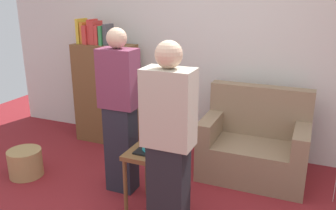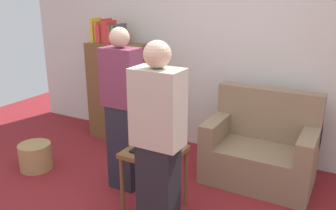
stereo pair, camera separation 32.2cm
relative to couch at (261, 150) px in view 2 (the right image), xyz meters
name	(u,v)px [view 2 (the right image)]	position (x,y,z in m)	size (l,w,h in m)	color
wall_back	(225,43)	(-0.66, 0.57, 1.01)	(6.00, 0.10, 2.70)	silver
couch	(261,150)	(0.00, 0.00, 0.00)	(1.10, 0.70, 0.96)	#8C7054
bookshelf	(118,89)	(-2.00, 0.22, 0.35)	(0.80, 0.36, 1.61)	brown
side_table	(154,159)	(-0.69, -1.03, 0.17)	(0.48, 0.48, 0.61)	brown
birthday_cake	(154,144)	(-0.69, -1.03, 0.32)	(0.32, 0.32, 0.17)	black
person_blowing_candles	(122,110)	(-1.18, -0.82, 0.49)	(0.36, 0.22, 1.63)	#23232D
person_holding_cake	(158,151)	(-0.40, -1.45, 0.49)	(0.36, 0.22, 1.63)	black
wicker_basket	(35,156)	(-2.29, -1.00, -0.19)	(0.36, 0.36, 0.30)	#A88451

